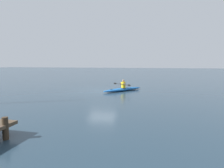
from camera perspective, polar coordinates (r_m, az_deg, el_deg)
ground_plane at (r=17.59m, az=-2.99°, el=-2.11°), size 160.00×160.00×0.00m
kayak at (r=17.64m, az=3.27°, el=-1.61°), size 3.27×3.94×0.29m
kayaker at (r=17.60m, az=3.35°, el=-0.12°), size 1.86×1.46×0.76m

